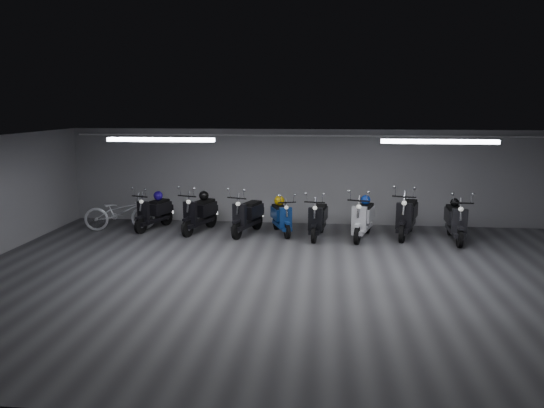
# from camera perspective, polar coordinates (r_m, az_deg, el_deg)

# --- Properties ---
(floor) EXTENTS (14.00, 10.00, 0.01)m
(floor) POSITION_cam_1_polar(r_m,az_deg,el_deg) (10.80, 2.26, -8.08)
(floor) COLOR #3D3D3F
(floor) RESTS_ON ground
(ceiling) EXTENTS (14.00, 10.00, 0.01)m
(ceiling) POSITION_cam_1_polar(r_m,az_deg,el_deg) (10.24, 2.37, 6.96)
(ceiling) COLOR gray
(ceiling) RESTS_ON ground
(back_wall) EXTENTS (14.00, 0.01, 2.80)m
(back_wall) POSITION_cam_1_polar(r_m,az_deg,el_deg) (15.36, 3.48, 2.99)
(back_wall) COLOR gray
(back_wall) RESTS_ON ground
(front_wall) EXTENTS (14.00, 0.01, 2.80)m
(front_wall) POSITION_cam_1_polar(r_m,az_deg,el_deg) (5.64, -0.94, -11.03)
(front_wall) COLOR gray
(front_wall) RESTS_ON ground
(fluor_strip_left) EXTENTS (2.40, 0.18, 0.08)m
(fluor_strip_left) POSITION_cam_1_polar(r_m,az_deg,el_deg) (11.79, -12.13, 6.93)
(fluor_strip_left) COLOR white
(fluor_strip_left) RESTS_ON ceiling
(fluor_strip_right) EXTENTS (2.40, 0.18, 0.08)m
(fluor_strip_right) POSITION_cam_1_polar(r_m,az_deg,el_deg) (11.47, 17.92, 6.54)
(fluor_strip_right) COLOR white
(fluor_strip_right) RESTS_ON ceiling
(conduit) EXTENTS (13.60, 0.05, 0.05)m
(conduit) POSITION_cam_1_polar(r_m,az_deg,el_deg) (15.16, 3.52, 7.52)
(conduit) COLOR white
(conduit) RESTS_ON back_wall
(scooter_0) EXTENTS (1.13, 1.83, 1.29)m
(scooter_0) POSITION_cam_1_polar(r_m,az_deg,el_deg) (15.07, -12.91, -0.33)
(scooter_0) COLOR black
(scooter_0) RESTS_ON floor
(scooter_1) EXTENTS (1.16, 1.96, 1.39)m
(scooter_1) POSITION_cam_1_polar(r_m,az_deg,el_deg) (14.50, -8.00, -0.40)
(scooter_1) COLOR black
(scooter_1) RESTS_ON floor
(scooter_3) EXTENTS (1.16, 1.94, 1.37)m
(scooter_3) POSITION_cam_1_polar(r_m,az_deg,el_deg) (14.13, -2.74, -0.63)
(scooter_3) COLOR black
(scooter_3) RESTS_ON floor
(scooter_4) EXTENTS (1.08, 1.72, 1.22)m
(scooter_4) POSITION_cam_1_polar(r_m,az_deg,el_deg) (14.15, 1.05, -0.93)
(scooter_4) COLOR navy
(scooter_4) RESTS_ON floor
(scooter_5) EXTENTS (0.85, 1.84, 1.32)m
(scooter_5) POSITION_cam_1_polar(r_m,az_deg,el_deg) (13.82, 5.09, -1.03)
(scooter_5) COLOR black
(scooter_5) RESTS_ON floor
(scooter_6) EXTENTS (1.12, 1.98, 1.40)m
(scooter_6) POSITION_cam_1_polar(r_m,az_deg,el_deg) (13.86, 9.98, -0.95)
(scooter_6) COLOR silver
(scooter_6) RESTS_ON floor
(scooter_8) EXTENTS (1.23, 2.11, 1.49)m
(scooter_8) POSITION_cam_1_polar(r_m,az_deg,el_deg) (14.30, 14.64, -0.61)
(scooter_8) COLOR black
(scooter_8) RESTS_ON floor
(scooter_9) EXTENTS (0.72, 1.90, 1.40)m
(scooter_9) POSITION_cam_1_polar(r_m,az_deg,el_deg) (14.22, 19.57, -1.14)
(scooter_9) COLOR black
(scooter_9) RESTS_ON floor
(bicycle) EXTENTS (2.04, 1.10, 1.25)m
(bicycle) POSITION_cam_1_polar(r_m,az_deg,el_deg) (15.23, -16.42, -0.46)
(bicycle) COLOR white
(bicycle) RESTS_ON floor
(helmet_0) EXTENTS (0.23, 0.23, 0.23)m
(helmet_0) POSITION_cam_1_polar(r_m,az_deg,el_deg) (14.42, 19.45, 0.16)
(helmet_0) COLOR black
(helmet_0) RESTS_ON scooter_9
(helmet_1) EXTENTS (0.26, 0.26, 0.26)m
(helmet_1) POSITION_cam_1_polar(r_m,az_deg,el_deg) (14.05, 10.24, 0.44)
(helmet_1) COLOR #0D3098
(helmet_1) RESTS_ON scooter_6
(helmet_2) EXTENTS (0.27, 0.27, 0.27)m
(helmet_2) POSITION_cam_1_polar(r_m,az_deg,el_deg) (14.66, -7.51, 0.93)
(helmet_2) COLOR black
(helmet_2) RESTS_ON scooter_1
(helmet_3) EXTENTS (0.27, 0.27, 0.27)m
(helmet_3) POSITION_cam_1_polar(r_m,az_deg,el_deg) (15.20, -12.40, 0.89)
(helmet_3) COLOR #1F0C8C
(helmet_3) RESTS_ON scooter_0
(helmet_4) EXTENTS (0.28, 0.28, 0.28)m
(helmet_4) POSITION_cam_1_polar(r_m,az_deg,el_deg) (14.31, 0.81, 0.37)
(helmet_4) COLOR #C99A0B
(helmet_4) RESTS_ON scooter_4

